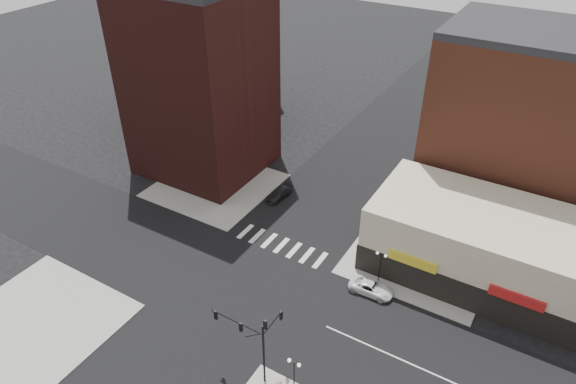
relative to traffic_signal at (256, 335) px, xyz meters
The scene contains 15 objects.
ground 11.76m from the traffic_signal, 132.74° to the left, with size 240.00×240.00×0.00m, color black.
road_ew 11.76m from the traffic_signal, 132.74° to the left, with size 200.00×14.00×0.02m, color black.
road_ns 11.76m from the traffic_signal, 132.74° to the left, with size 14.00×200.00×0.02m, color black.
sidewalk_nw 31.55m from the traffic_signal, 134.23° to the left, with size 15.00×15.00×0.12m, color gray.
sidewalk_ne 23.99m from the traffic_signal, 71.98° to the left, with size 15.00×15.00×0.12m, color gray.
sidewalk_sw 23.26m from the traffic_signal, 162.94° to the right, with size 15.00×15.00×0.12m, color gray.
building_nw 37.93m from the traffic_signal, 134.90° to the left, with size 16.00×15.00×25.00m, color #381512.
building_nw_low 57.36m from the traffic_signal, 133.17° to the left, with size 20.00×18.00×12.00m, color #381512.
building_ne_midrise 39.60m from the traffic_signal, 72.51° to the left, with size 18.00×15.00×22.00m, color brown.
building_ne_row 26.71m from the traffic_signal, 58.92° to the left, with size 24.20×12.20×8.00m.
traffic_signal is the anchor object (origin of this frame).
street_lamp_se_a 4.12m from the traffic_signal, ahead, with size 1.22×0.32×4.16m.
street_lamp_ne 16.62m from the traffic_signal, 73.25° to the left, with size 1.22×0.32×4.16m.
white_suv 15.67m from the traffic_signal, 72.10° to the left, with size 2.15×4.65×1.29m, color white.
dark_sedan_north 27.79m from the traffic_signal, 117.69° to the left, with size 1.73×4.26×1.24m, color black.
Camera 1 is at (24.15, -31.09, 38.46)m, focal length 32.00 mm.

